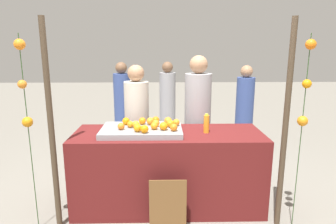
{
  "coord_description": "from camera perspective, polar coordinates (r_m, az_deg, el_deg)",
  "views": [
    {
      "loc": [
        -0.07,
        -3.13,
        1.81
      ],
      "look_at": [
        0.0,
        0.15,
        1.08
      ],
      "focal_mm": 31.48,
      "sensor_mm": 36.0,
      "label": 1
    }
  ],
  "objects": [
    {
      "name": "vendor_left",
      "position": [
        3.92,
        -5.98,
        -3.38
      ],
      "size": [
        0.32,
        0.32,
        1.59
      ],
      "color": "beige",
      "rests_on": "ground_plane"
    },
    {
      "name": "orange_0",
      "position": [
        3.09,
        -5.92,
        -3.08
      ],
      "size": [
        0.08,
        0.08,
        0.08
      ],
      "primitive_type": "sphere",
      "color": "orange",
      "rests_on": "orange_tray"
    },
    {
      "name": "vendor_right",
      "position": [
        3.9,
        5.7,
        -2.61
      ],
      "size": [
        0.34,
        0.34,
        1.7
      ],
      "color": "#99999E",
      "rests_on": "ground_plane"
    },
    {
      "name": "juice_bottle",
      "position": [
        3.27,
        7.45,
        -2.27
      ],
      "size": [
        0.06,
        0.06,
        0.21
      ],
      "color": "orange",
      "rests_on": "stall_counter"
    },
    {
      "name": "crowd_person_0",
      "position": [
        5.52,
        -8.79,
        1.0
      ],
      "size": [
        0.31,
        0.31,
        1.54
      ],
      "color": "#384C8C",
      "rests_on": "ground_plane"
    },
    {
      "name": "ground_plane",
      "position": [
        3.62,
        0.05,
        -17.43
      ],
      "size": [
        24.0,
        24.0,
        0.0
      ],
      "primitive_type": "plane",
      "color": "gray"
    },
    {
      "name": "crowd_person_1",
      "position": [
        5.24,
        14.55,
        -0.05
      ],
      "size": [
        0.3,
        0.3,
        1.5
      ],
      "color": "#384C8C",
      "rests_on": "ground_plane"
    },
    {
      "name": "chalkboard_sign",
      "position": [
        3.03,
        -0.03,
        -17.88
      ],
      "size": [
        0.36,
        0.03,
        0.57
      ],
      "color": "brown",
      "rests_on": "ground_plane"
    },
    {
      "name": "orange_4",
      "position": [
        3.04,
        -4.58,
        -3.31
      ],
      "size": [
        0.08,
        0.08,
        0.08
      ],
      "primitive_type": "sphere",
      "color": "orange",
      "rests_on": "orange_tray"
    },
    {
      "name": "garland_strand_right",
      "position": [
        3.01,
        25.18,
        4.24
      ],
      "size": [
        0.1,
        0.1,
        1.93
      ],
      "color": "#2D4C23",
      "rests_on": "ground_plane"
    },
    {
      "name": "orange_5",
      "position": [
        3.35,
        0.09,
        -1.74
      ],
      "size": [
        0.09,
        0.09,
        0.09
      ],
      "primitive_type": "sphere",
      "color": "orange",
      "rests_on": "orange_tray"
    },
    {
      "name": "orange_11",
      "position": [
        3.25,
        0.45,
        -2.26
      ],
      "size": [
        0.08,
        0.08,
        0.08
      ],
      "primitive_type": "sphere",
      "color": "orange",
      "rests_on": "orange_tray"
    },
    {
      "name": "garland_strand_left",
      "position": [
        2.99,
        -26.18,
        4.51
      ],
      "size": [
        0.1,
        0.11,
        1.93
      ],
      "color": "#2D4C23",
      "rests_on": "ground_plane"
    },
    {
      "name": "orange_3",
      "position": [
        3.38,
        -5.0,
        -1.74
      ],
      "size": [
        0.08,
        0.08,
        0.08
      ],
      "primitive_type": "sphere",
      "color": "orange",
      "rests_on": "orange_tray"
    },
    {
      "name": "orange_10",
      "position": [
        3.38,
        -8.13,
        -1.76
      ],
      "size": [
        0.08,
        0.08,
        0.08
      ],
      "primitive_type": "sphere",
      "color": "orange",
      "rests_on": "orange_tray"
    },
    {
      "name": "orange_8",
      "position": [
        3.14,
        -0.86,
        -2.75
      ],
      "size": [
        0.09,
        0.09,
        0.09
      ],
      "primitive_type": "sphere",
      "color": "orange",
      "rests_on": "orange_tray"
    },
    {
      "name": "orange_7",
      "position": [
        3.16,
        -2.7,
        -2.72
      ],
      "size": [
        0.08,
        0.08,
        0.08
      ],
      "primitive_type": "sphere",
      "color": "orange",
      "rests_on": "orange_tray"
    },
    {
      "name": "orange_tray",
      "position": [
        3.26,
        -5.12,
        -3.54
      ],
      "size": [
        0.88,
        0.55,
        0.06
      ],
      "primitive_type": "cube",
      "color": "gray",
      "rests_on": "stall_counter"
    },
    {
      "name": "canopy_post_right",
      "position": [
        3.07,
        21.76,
        -2.87
      ],
      "size": [
        0.06,
        0.06,
        2.08
      ],
      "primitive_type": "cylinder",
      "color": "#473828",
      "rests_on": "ground_plane"
    },
    {
      "name": "orange_12",
      "position": [
        3.24,
        -6.24,
        -2.41
      ],
      "size": [
        0.08,
        0.08,
        0.08
      ],
      "primitive_type": "sphere",
      "color": "orange",
      "rests_on": "orange_tray"
    },
    {
      "name": "orange_15",
      "position": [
        3.35,
        -3.45,
        -1.78
      ],
      "size": [
        0.08,
        0.08,
        0.08
      ],
      "primitive_type": "sphere",
      "color": "orange",
      "rests_on": "orange_tray"
    },
    {
      "name": "orange_6",
      "position": [
        3.1,
        1.12,
        -3.0
      ],
      "size": [
        0.08,
        0.08,
        0.08
      ],
      "primitive_type": "sphere",
      "color": "orange",
      "rests_on": "orange_tray"
    },
    {
      "name": "orange_14",
      "position": [
        3.41,
        -2.38,
        -1.55
      ],
      "size": [
        0.08,
        0.08,
        0.08
      ],
      "primitive_type": "sphere",
      "color": "orange",
      "rests_on": "orange_tray"
    },
    {
      "name": "orange_13",
      "position": [
        3.19,
        -9.08,
        -2.76
      ],
      "size": [
        0.07,
        0.07,
        0.07
      ],
      "primitive_type": "sphere",
      "color": "orange",
      "rests_on": "orange_tray"
    },
    {
      "name": "stall_counter",
      "position": [
        3.42,
        0.05,
        -11.06
      ],
      "size": [
        2.09,
        0.74,
        0.88
      ],
      "primitive_type": "cube",
      "color": "#5B1919",
      "rests_on": "ground_plane"
    },
    {
      "name": "orange_1",
      "position": [
        3.26,
        -7.29,
        -2.37
      ],
      "size": [
        0.07,
        0.07,
        0.07
      ],
      "primitive_type": "sphere",
      "color": "orange",
      "rests_on": "orange_tray"
    },
    {
      "name": "orange_9",
      "position": [
        3.27,
        -2.36,
        -2.2
      ],
      "size": [
        0.08,
        0.08,
        0.08
      ],
      "primitive_type": "sphere",
      "color": "orange",
      "rests_on": "orange_tray"
    },
    {
      "name": "crowd_person_2",
      "position": [
        5.71,
        -0.09,
        1.5
      ],
      "size": [
        0.31,
        0.31,
        1.53
      ],
      "color": "#99999E",
      "rests_on": "ground_plane"
    },
    {
      "name": "orange_2",
      "position": [
        3.31,
        1.6,
        -2.03
      ],
      "size": [
        0.08,
        0.08,
        0.08
      ],
      "primitive_type": "sphere",
      "color": "orange",
      "rests_on": "orange_tray"
    },
    {
      "name": "canopy_post_left",
      "position": [
        3.02,
        -21.67,
        -3.12
      ],
      "size": [
        0.06,
        0.06,
        2.08
      ],
      "primitive_type": "cylinder",
      "color": "#473828",
      "rests_on": "ground_plane"
    }
  ]
}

